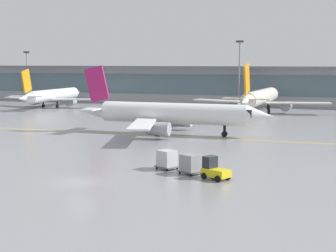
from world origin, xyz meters
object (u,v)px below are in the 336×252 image
object	(u,v)px
baggage_tug	(214,170)
apron_light_mast_1	(239,71)
gate_airplane_0	(53,95)
gate_airplane_1	(260,98)
taxiing_regional_jet	(171,114)
cargo_dolly_trailing	(167,159)
apron_light_mast_0	(27,73)
cargo_dolly_lead	(190,163)

from	to	relation	value
baggage_tug	apron_light_mast_1	size ratio (longest dim) A/B	0.19
gate_airplane_0	gate_airplane_1	xyz separation A→B (m)	(48.84, 1.50, 0.40)
gate_airplane_1	taxiing_regional_jet	size ratio (longest dim) A/B	1.03
cargo_dolly_trailing	baggage_tug	bearing A→B (deg)	-0.00
baggage_tug	apron_light_mast_0	xyz separation A→B (m)	(-72.16, 81.71, 6.56)
cargo_dolly_lead	apron_light_mast_0	distance (m)	106.35
gate_airplane_1	baggage_tug	xyz separation A→B (m)	(5.62, -66.28, -2.26)
baggage_tug	apron_light_mast_1	distance (m)	81.10
baggage_tug	apron_light_mast_1	bearing A→B (deg)	127.02
cargo_dolly_lead	cargo_dolly_trailing	xyz separation A→B (m)	(-2.90, 1.54, 0.00)
taxiing_regional_jet	cargo_dolly_trailing	distance (m)	26.26
apron_light_mast_1	gate_airplane_0	bearing A→B (deg)	-160.29
taxiing_regional_jet	cargo_dolly_lead	xyz separation A→B (m)	(10.50, -26.59, -2.02)
gate_airplane_0	cargo_dolly_lead	xyz separation A→B (m)	(51.75, -63.34, -1.70)
taxiing_regional_jet	apron_light_mast_0	bearing A→B (deg)	138.72
taxiing_regional_jet	baggage_tug	xyz separation A→B (m)	(13.21, -28.03, -2.18)
gate_airplane_0	taxiing_regional_jet	size ratio (longest dim) A/B	0.89
cargo_dolly_lead	cargo_dolly_trailing	world-z (taller)	same
cargo_dolly_trailing	cargo_dolly_lead	bearing A→B (deg)	0.00
gate_airplane_0	cargo_dolly_trailing	bearing A→B (deg)	-141.45
baggage_tug	gate_airplane_1	bearing A→B (deg)	122.80
gate_airplane_1	taxiing_regional_jet	world-z (taller)	gate_airplane_1
cargo_dolly_lead	apron_light_mast_1	world-z (taller)	apron_light_mast_1
gate_airplane_0	apron_light_mast_1	size ratio (longest dim) A/B	1.76
baggage_tug	apron_light_mast_0	distance (m)	109.21
gate_airplane_0	baggage_tug	bearing A→B (deg)	-139.72
cargo_dolly_lead	taxiing_regional_jet	bearing A→B (deg)	139.52
taxiing_regional_jet	cargo_dolly_trailing	bearing A→B (deg)	-72.08
apron_light_mast_1	gate_airplane_1	bearing A→B (deg)	-62.17
cargo_dolly_lead	cargo_dolly_trailing	size ratio (longest dim) A/B	1.00
gate_airplane_1	apron_light_mast_1	size ratio (longest dim) A/B	2.02
cargo_dolly_trailing	taxiing_regional_jet	bearing A→B (deg)	134.84
cargo_dolly_trailing	gate_airplane_0	bearing A→B (deg)	156.28
baggage_tug	apron_light_mast_0	world-z (taller)	apron_light_mast_0
gate_airplane_1	baggage_tug	world-z (taller)	gate_airplane_1
taxiing_regional_jet	apron_light_mast_1	bearing A→B (deg)	90.50
apron_light_mast_0	cargo_dolly_lead	bearing A→B (deg)	-49.13
taxiing_regional_jet	cargo_dolly_trailing	xyz separation A→B (m)	(7.60, -25.05, -2.02)
gate_airplane_1	cargo_dolly_lead	bearing A→B (deg)	-173.74
taxiing_regional_jet	apron_light_mast_1	distance (m)	52.00
gate_airplane_0	gate_airplane_1	world-z (taller)	gate_airplane_1
apron_light_mast_0	gate_airplane_1	bearing A→B (deg)	-13.06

